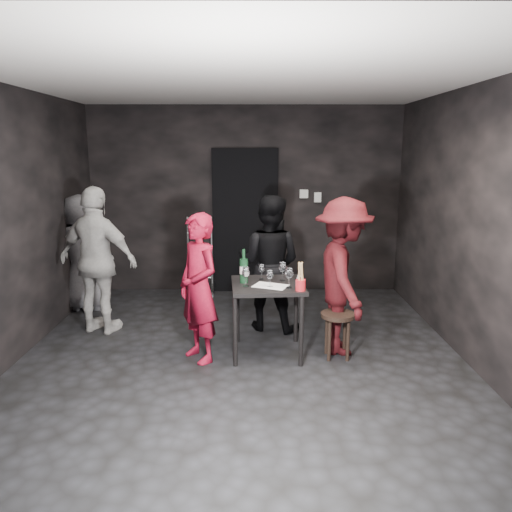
{
  "coord_description": "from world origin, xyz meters",
  "views": [
    {
      "loc": [
        0.13,
        -4.8,
        2.08
      ],
      "look_at": [
        0.15,
        0.25,
        1.0
      ],
      "focal_mm": 35.0,
      "sensor_mm": 36.0,
      "label": 1
    }
  ],
  "objects_px": {
    "breadstick_cup": "(301,277)",
    "server_red": "(199,289)",
    "man_maroon": "(343,270)",
    "tasting_table": "(268,293)",
    "stool": "(338,322)",
    "bystander_grey": "(82,252)",
    "hand_truck": "(200,280)",
    "wine_bottle": "(244,270)",
    "woman_black": "(269,259)",
    "bystander_cream": "(97,252)"
  },
  "relations": [
    {
      "from": "wine_bottle",
      "to": "breadstick_cup",
      "type": "bearing_deg",
      "value": -28.08
    },
    {
      "from": "bystander_grey",
      "to": "breadstick_cup",
      "type": "height_order",
      "value": "bystander_grey"
    },
    {
      "from": "woman_black",
      "to": "bystander_cream",
      "type": "relative_size",
      "value": 0.88
    },
    {
      "from": "stool",
      "to": "server_red",
      "type": "height_order",
      "value": "server_red"
    },
    {
      "from": "hand_truck",
      "to": "bystander_cream",
      "type": "relative_size",
      "value": 0.6
    },
    {
      "from": "hand_truck",
      "to": "server_red",
      "type": "height_order",
      "value": "server_red"
    },
    {
      "from": "man_maroon",
      "to": "stool",
      "type": "bearing_deg",
      "value": 154.62
    },
    {
      "from": "tasting_table",
      "to": "breadstick_cup",
      "type": "distance_m",
      "value": 0.46
    },
    {
      "from": "stool",
      "to": "tasting_table",
      "type": "bearing_deg",
      "value": 171.24
    },
    {
      "from": "tasting_table",
      "to": "server_red",
      "type": "relative_size",
      "value": 0.51
    },
    {
      "from": "woman_black",
      "to": "bystander_cream",
      "type": "distance_m",
      "value": 1.96
    },
    {
      "from": "wine_bottle",
      "to": "hand_truck",
      "type": "bearing_deg",
      "value": 107.77
    },
    {
      "from": "man_maroon",
      "to": "breadstick_cup",
      "type": "relative_size",
      "value": 5.82
    },
    {
      "from": "stool",
      "to": "woman_black",
      "type": "height_order",
      "value": "woman_black"
    },
    {
      "from": "woman_black",
      "to": "man_maroon",
      "type": "bearing_deg",
      "value": 155.66
    },
    {
      "from": "woman_black",
      "to": "breadstick_cup",
      "type": "height_order",
      "value": "woman_black"
    },
    {
      "from": "hand_truck",
      "to": "tasting_table",
      "type": "distance_m",
      "value": 2.4
    },
    {
      "from": "breadstick_cup",
      "to": "stool",
      "type": "bearing_deg",
      "value": 20.26
    },
    {
      "from": "woman_black",
      "to": "stool",
      "type": "bearing_deg",
      "value": 146.77
    },
    {
      "from": "bystander_cream",
      "to": "bystander_grey",
      "type": "distance_m",
      "value": 0.98
    },
    {
      "from": "server_red",
      "to": "woman_black",
      "type": "xyz_separation_m",
      "value": [
        0.72,
        0.9,
        0.09
      ]
    },
    {
      "from": "hand_truck",
      "to": "tasting_table",
      "type": "height_order",
      "value": "hand_truck"
    },
    {
      "from": "bystander_cream",
      "to": "breadstick_cup",
      "type": "xyz_separation_m",
      "value": [
        2.22,
        -0.9,
        -0.06
      ]
    },
    {
      "from": "tasting_table",
      "to": "hand_truck",
      "type": "bearing_deg",
      "value": 113.09
    },
    {
      "from": "man_maroon",
      "to": "wine_bottle",
      "type": "bearing_deg",
      "value": 87.51
    },
    {
      "from": "tasting_table",
      "to": "woman_black",
      "type": "relative_size",
      "value": 0.45
    },
    {
      "from": "stool",
      "to": "woman_black",
      "type": "xyz_separation_m",
      "value": [
        -0.67,
        0.87,
        0.46
      ]
    },
    {
      "from": "server_red",
      "to": "woman_black",
      "type": "relative_size",
      "value": 0.89
    },
    {
      "from": "bystander_grey",
      "to": "tasting_table",
      "type": "bearing_deg",
      "value": 143.85
    },
    {
      "from": "stool",
      "to": "man_maroon",
      "type": "bearing_deg",
      "value": 68.34
    },
    {
      "from": "stool",
      "to": "man_maroon",
      "type": "xyz_separation_m",
      "value": [
        0.07,
        0.17,
        0.5
      ]
    },
    {
      "from": "tasting_table",
      "to": "breadstick_cup",
      "type": "height_order",
      "value": "breadstick_cup"
    },
    {
      "from": "breadstick_cup",
      "to": "hand_truck",
      "type": "bearing_deg",
      "value": 116.99
    },
    {
      "from": "woman_black",
      "to": "bystander_grey",
      "type": "height_order",
      "value": "woman_black"
    },
    {
      "from": "breadstick_cup",
      "to": "woman_black",
      "type": "bearing_deg",
      "value": 104.98
    },
    {
      "from": "wine_bottle",
      "to": "bystander_grey",
      "type": "bearing_deg",
      "value": 145.99
    },
    {
      "from": "stool",
      "to": "bystander_cream",
      "type": "distance_m",
      "value": 2.78
    },
    {
      "from": "bystander_cream",
      "to": "hand_truck",
      "type": "bearing_deg",
      "value": -103.32
    },
    {
      "from": "hand_truck",
      "to": "tasting_table",
      "type": "relative_size",
      "value": 1.51
    },
    {
      "from": "hand_truck",
      "to": "stool",
      "type": "distance_m",
      "value": 2.81
    },
    {
      "from": "man_maroon",
      "to": "bystander_grey",
      "type": "distance_m",
      "value": 3.46
    },
    {
      "from": "woman_black",
      "to": "wine_bottle",
      "type": "xyz_separation_m",
      "value": [
        -0.28,
        -0.72,
        0.05
      ]
    },
    {
      "from": "stool",
      "to": "wine_bottle",
      "type": "relative_size",
      "value": 1.36
    },
    {
      "from": "tasting_table",
      "to": "wine_bottle",
      "type": "relative_size",
      "value": 2.17
    },
    {
      "from": "tasting_table",
      "to": "bystander_grey",
      "type": "height_order",
      "value": "bystander_grey"
    },
    {
      "from": "breadstick_cup",
      "to": "server_red",
      "type": "bearing_deg",
      "value": 173.54
    },
    {
      "from": "man_maroon",
      "to": "bystander_cream",
      "type": "bearing_deg",
      "value": 74.09
    },
    {
      "from": "bystander_cream",
      "to": "server_red",
      "type": "bearing_deg",
      "value": 166.93
    },
    {
      "from": "bystander_grey",
      "to": "wine_bottle",
      "type": "bearing_deg",
      "value": 141.75
    },
    {
      "from": "bystander_grey",
      "to": "server_red",
      "type": "bearing_deg",
      "value": 132.0
    }
  ]
}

